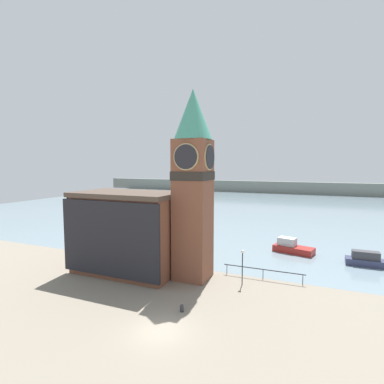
# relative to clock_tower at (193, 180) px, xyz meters

# --- Properties ---
(ground_plane) EXTENTS (160.00, 160.00, 0.00)m
(ground_plane) POSITION_rel_clock_tower_xyz_m (1.76, -10.50, -10.47)
(ground_plane) COLOR gray
(water) EXTENTS (160.00, 120.00, 0.00)m
(water) POSITION_rel_clock_tower_xyz_m (1.76, 62.76, -10.47)
(water) COLOR gray
(water) RESTS_ON ground_plane
(far_shoreline) EXTENTS (180.00, 3.00, 5.00)m
(far_shoreline) POSITION_rel_clock_tower_xyz_m (1.76, 102.76, -7.97)
(far_shoreline) COLOR gray
(far_shoreline) RESTS_ON water
(pier_railing) EXTENTS (8.49, 0.08, 1.09)m
(pier_railing) POSITION_rel_clock_tower_xyz_m (6.96, 2.51, -9.53)
(pier_railing) COLOR #232328
(pier_railing) RESTS_ON ground_plane
(clock_tower) EXTENTS (3.98, 3.98, 19.71)m
(clock_tower) POSITION_rel_clock_tower_xyz_m (0.00, 0.00, 0.00)
(clock_tower) COLOR brown
(clock_tower) RESTS_ON ground_plane
(pier_building) EXTENTS (11.88, 6.98, 9.02)m
(pier_building) POSITION_rel_clock_tower_xyz_m (-7.64, -0.92, -5.93)
(pier_building) COLOR brown
(pier_building) RESTS_ON ground_plane
(boat_near) EXTENTS (5.63, 3.49, 1.95)m
(boat_near) POSITION_rel_clock_tower_xyz_m (8.97, 13.89, -9.76)
(boat_near) COLOR maroon
(boat_near) RESTS_ON water
(boat_far) EXTENTS (6.71, 1.76, 1.76)m
(boat_far) POSITION_rel_clock_tower_xyz_m (18.42, 11.58, -9.83)
(boat_far) COLOR #333856
(boat_far) RESTS_ON water
(mooring_bollard_near) EXTENTS (0.33, 0.33, 0.62)m
(mooring_bollard_near) POSITION_rel_clock_tower_xyz_m (2.01, -7.22, -10.14)
(mooring_bollard_near) COLOR #2D2D33
(mooring_bollard_near) RESTS_ON ground_plane
(lamp_post) EXTENTS (0.32, 0.32, 3.57)m
(lamp_post) POSITION_rel_clock_tower_xyz_m (5.28, 0.17, -7.94)
(lamp_post) COLOR black
(lamp_post) RESTS_ON ground_plane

